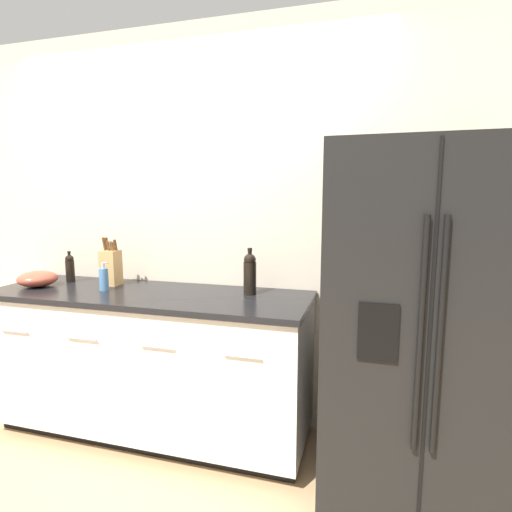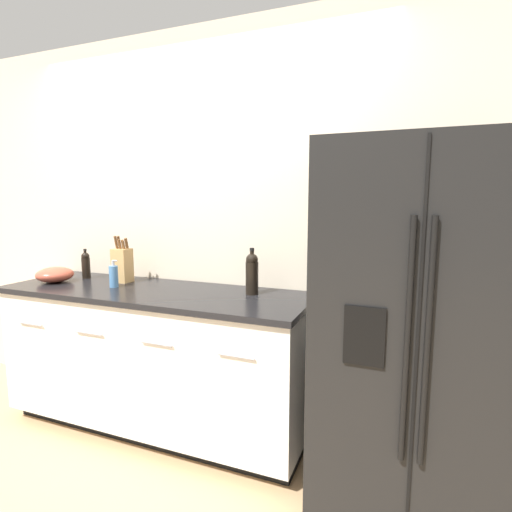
{
  "view_description": "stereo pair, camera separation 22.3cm",
  "coord_description": "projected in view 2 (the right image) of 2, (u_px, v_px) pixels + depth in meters",
  "views": [
    {
      "loc": [
        1.15,
        -1.4,
        1.49
      ],
      "look_at": [
        0.54,
        0.73,
        1.18
      ],
      "focal_mm": 28.0,
      "sensor_mm": 36.0,
      "label": 1
    },
    {
      "loc": [
        1.36,
        -1.33,
        1.49
      ],
      "look_at": [
        0.54,
        0.73,
        1.18
      ],
      "focal_mm": 28.0,
      "sensor_mm": 36.0,
      "label": 2
    }
  ],
  "objects": [
    {
      "name": "ground_plane",
      "position": [
        96.0,
        511.0,
        1.93
      ],
      "size": [
        14.0,
        14.0,
        0.0
      ],
      "primitive_type": "plane",
      "color": "tan"
    },
    {
      "name": "wall_back",
      "position": [
        201.0,
        228.0,
        2.74
      ],
      "size": [
        10.0,
        0.05,
        2.6
      ],
      "color": "beige",
      "rests_on": "ground_plane"
    },
    {
      "name": "counter_unit",
      "position": [
        157.0,
        358.0,
        2.59
      ],
      "size": [
        2.01,
        0.64,
        0.93
      ],
      "color": "black",
      "rests_on": "ground_plane"
    },
    {
      "name": "refrigerator",
      "position": [
        416.0,
        332.0,
        1.89
      ],
      "size": [
        0.86,
        0.83,
        1.74
      ],
      "color": "black",
      "rests_on": "ground_plane"
    },
    {
      "name": "knife_block",
      "position": [
        122.0,
        264.0,
        2.73
      ],
      "size": [
        0.11,
        0.1,
        0.32
      ],
      "color": "tan",
      "rests_on": "counter_unit"
    },
    {
      "name": "wine_bottle",
      "position": [
        252.0,
        273.0,
        2.38
      ],
      "size": [
        0.08,
        0.08,
        0.28
      ],
      "color": "black",
      "rests_on": "counter_unit"
    },
    {
      "name": "soap_dispenser",
      "position": [
        114.0,
        276.0,
        2.58
      ],
      "size": [
        0.06,
        0.06,
        0.18
      ],
      "color": "#4C7FB2",
      "rests_on": "counter_unit"
    },
    {
      "name": "oil_bottle",
      "position": [
        86.0,
        265.0,
        2.87
      ],
      "size": [
        0.06,
        0.06,
        0.21
      ],
      "color": "black",
      "rests_on": "counter_unit"
    },
    {
      "name": "mixing_bowl",
      "position": [
        55.0,
        275.0,
        2.75
      ],
      "size": [
        0.24,
        0.24,
        0.1
      ],
      "color": "#B24C38",
      "rests_on": "counter_unit"
    }
  ]
}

